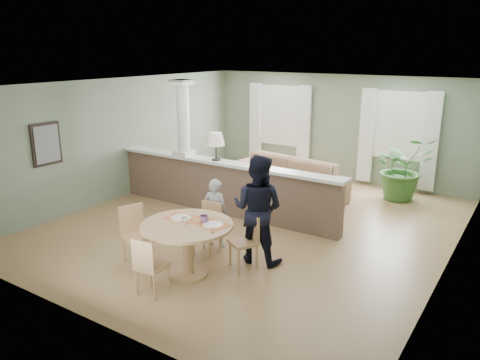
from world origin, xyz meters
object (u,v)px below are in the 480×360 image
Objects in this scene: sofa at (282,178)px; child_person at (216,213)px; dining_table at (188,235)px; chair_far_boy at (209,226)px; man_person at (258,209)px; chair_side at (135,231)px; chair_near at (149,264)px; chair_far_man at (247,238)px; houseplant at (402,168)px.

child_person is (0.40, -3.13, 0.17)m from sofa.
dining_table reaches higher than chair_far_boy.
child_person is 0.69× the size of man_person.
sofa reaches higher than chair_far_boy.
chair_side is 1.98m from man_person.
chair_near is 1.88m from child_person.
child_person is (-0.87, 0.36, 0.14)m from chair_far_man.
chair_far_man is 0.92× the size of chair_side.
chair_far_man is at bearing -61.80° from sofa.
child_person reaches higher than chair_near.
dining_table is 0.78× the size of man_person.
man_person is at bearing -103.12° from houseplant.
chair_side is (-0.31, -4.32, 0.08)m from sofa.
chair_side reaches higher than sofa.
houseplant is at bearing -5.61° from chair_side.
chair_far_man is 1.63m from chair_near.
chair_side is at bearing -175.06° from dining_table.
houseplant is at bearing 108.29° from chair_far_man.
man_person is (0.60, 1.01, 0.22)m from dining_table.
chair_side is 0.53× the size of man_person.
chair_far_boy is 1.58m from chair_near.
child_person is (0.72, 1.19, 0.09)m from chair_side.
chair_far_boy is at bearing 6.12° from man_person.
houseplant is at bearing -110.04° from man_person.
chair_far_man is at bearing -10.87° from chair_far_boy.
man_person is (0.83, 0.19, 0.40)m from chair_far_boy.
chair_far_boy is at bearing -21.03° from chair_side.
man_person is (-1.06, -4.53, 0.15)m from houseplant.
sofa is at bearing 92.77° from chair_far_boy.
chair_far_boy is (0.47, -3.41, 0.04)m from sofa.
dining_table is at bearing -79.20° from chair_far_boy.
chair_far_boy is at bearing -154.88° from chair_far_man.
chair_far_boy is 1.03× the size of chair_near.
chair_far_boy reaches higher than chair_far_man.
chair_far_boy is (-0.23, 0.82, -0.18)m from dining_table.
child_person reaches higher than chair_far_boy.
dining_table is 0.95m from chair_far_man.
sofa is 3.44× the size of chair_far_boy.
man_person is (0.68, 1.77, 0.41)m from chair_near.
man_person is (1.61, 1.10, 0.36)m from chair_side.
sofa is 2.45× the size of child_person.
houseplant reaches higher than chair_far_man.
child_person is at bearing -74.51° from sofa.
chair_near is at bearing -105.92° from chair_side.
sofa is 5.03m from chair_near.
sofa is at bearing -150.84° from houseplant.
chair_far_boy is at bearing 93.72° from child_person.
sofa is 4.29m from dining_table.
houseplant reaches higher than child_person.
man_person reaches higher than sofa.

